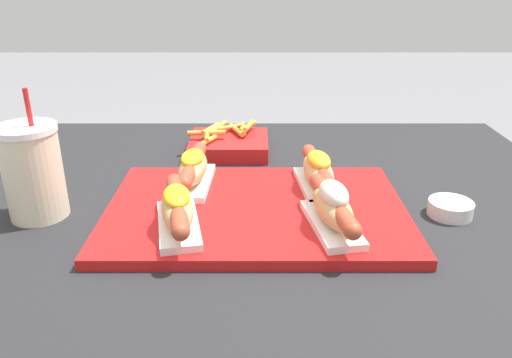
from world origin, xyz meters
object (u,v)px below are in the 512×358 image
hot_dog_0 (177,209)px  sauce_bowl (450,208)px  hot_dog_2 (192,169)px  hot_dog_3 (317,172)px  fries_basket (228,144)px  serving_tray (256,210)px  hot_dog_1 (332,207)px  drink_cup (32,172)px

hot_dog_0 → sauce_bowl: bearing=9.9°
hot_dog_2 → hot_dog_3: 0.22m
fries_basket → serving_tray: bearing=-78.5°
hot_dog_2 → hot_dog_3: (0.22, -0.02, 0.00)m
hot_dog_3 → hot_dog_2: bearing=176.1°
sauce_bowl → hot_dog_3: bearing=162.5°
serving_tray → hot_dog_1: bearing=-33.2°
drink_cup → hot_dog_0: bearing=-17.6°
serving_tray → drink_cup: 0.37m
serving_tray → hot_dog_0: size_ratio=2.56×
hot_dog_0 → fries_basket: size_ratio=1.10×
hot_dog_3 → fries_basket: 0.29m
serving_tray → hot_dog_0: 0.15m
drink_cup → fries_basket: (0.30, 0.31, -0.06)m
drink_cup → fries_basket: bearing=45.2°
hot_dog_0 → hot_dog_2: size_ratio=0.98×
hot_dog_0 → hot_dog_2: bearing=88.3°
hot_dog_0 → fries_basket: hot_dog_0 is taller
drink_cup → fries_basket: drink_cup is taller
hot_dog_1 → drink_cup: bearing=171.1°
hot_dog_0 → hot_dog_3: (0.23, 0.15, 0.00)m
hot_dog_2 → serving_tray: bearing=-36.0°
serving_tray → hot_dog_3: hot_dog_3 is taller
hot_dog_1 → hot_dog_2: size_ratio=0.99×
sauce_bowl → fries_basket: size_ratio=0.42×
hot_dog_2 → fries_basket: hot_dog_2 is taller
serving_tray → sauce_bowl: 0.33m
serving_tray → drink_cup: size_ratio=2.29×
hot_dog_2 → drink_cup: bearing=-161.5°
hot_dog_2 → sauce_bowl: size_ratio=2.67×
serving_tray → hot_dog_2: bearing=144.0°
sauce_bowl → hot_dog_1: bearing=-160.3°
drink_cup → hot_dog_1: bearing=-8.9°
hot_dog_1 → hot_dog_2: 0.28m
hot_dog_2 → fries_basket: 0.23m
serving_tray → hot_dog_0: hot_dog_0 is taller
hot_dog_1 → hot_dog_3: 0.14m
hot_dog_1 → sauce_bowl: hot_dog_1 is taller
serving_tray → fries_basket: fries_basket is taller
hot_dog_0 → hot_dog_1: hot_dog_1 is taller
hot_dog_2 → fries_basket: (0.05, 0.22, -0.03)m
serving_tray → hot_dog_1: hot_dog_1 is taller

